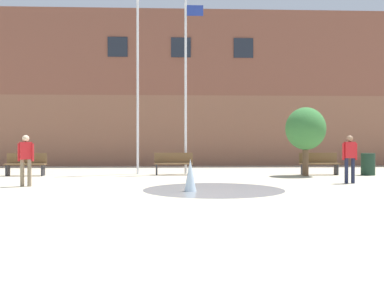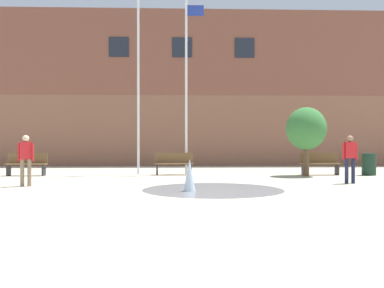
{
  "view_description": "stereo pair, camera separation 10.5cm",
  "coord_description": "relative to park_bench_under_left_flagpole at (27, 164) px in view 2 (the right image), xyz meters",
  "views": [
    {
      "loc": [
        -0.46,
        -8.17,
        1.42
      ],
      "look_at": [
        0.22,
        7.47,
        1.3
      ],
      "focal_mm": 42.0,
      "sensor_mm": 36.0,
      "label": 1
    },
    {
      "loc": [
        -0.35,
        -8.18,
        1.42
      ],
      "look_at": [
        0.22,
        7.47,
        1.3
      ],
      "focal_mm": 42.0,
      "sensor_mm": 36.0,
      "label": 2
    }
  ],
  "objects": [
    {
      "name": "trash_can",
      "position": [
        13.93,
        -0.29,
        -0.03
      ],
      "size": [
        0.56,
        0.56,
        0.9
      ],
      "primitive_type": "cylinder",
      "color": "#193323",
      "rests_on": "ground"
    },
    {
      "name": "ground_plane",
      "position": [
        6.38,
        -10.18,
        -0.48
      ],
      "size": [
        100.0,
        100.0,
        0.0
      ],
      "primitive_type": "plane",
      "color": "#BCB299"
    },
    {
      "name": "library_building",
      "position": [
        6.38,
        9.65,
        3.91
      ],
      "size": [
        36.0,
        6.05,
        8.78
      ],
      "color": "brown",
      "rests_on": "ground"
    },
    {
      "name": "park_bench_under_left_flagpole",
      "position": [
        0.0,
        0.0,
        0.0
      ],
      "size": [
        1.6,
        0.44,
        0.91
      ],
      "color": "#28282D",
      "rests_on": "ground"
    },
    {
      "name": "flagpole_left",
      "position": [
        4.47,
        0.76,
        3.98
      ],
      "size": [
        0.8,
        0.1,
        8.42
      ],
      "color": "silver",
      "rests_on": "ground"
    },
    {
      "name": "splash_fountain",
      "position": [
        6.79,
        -5.64,
        -0.27
      ],
      "size": [
        4.07,
        4.07,
        0.91
      ],
      "color": "gray",
      "rests_on": "ground"
    },
    {
      "name": "adult_in_red",
      "position": [
        11.78,
        -3.76,
        0.45
      ],
      "size": [
        0.5,
        0.21,
        1.59
      ],
      "rotation": [
        0.0,
        0.0,
        -3.13
      ],
      "color": "#1E233D",
      "rests_on": "ground"
    },
    {
      "name": "flagpole_right",
      "position": [
        6.51,
        0.76,
        3.56
      ],
      "size": [
        0.8,
        0.1,
        7.59
      ],
      "color": "silver",
      "rests_on": "ground"
    },
    {
      "name": "adult_near_bench",
      "position": [
        1.38,
        -4.28,
        0.45
      ],
      "size": [
        0.5,
        0.35,
        1.59
      ],
      "rotation": [
        0.0,
        0.0,
        0.55
      ],
      "color": "#89755B",
      "rests_on": "ground"
    },
    {
      "name": "park_bench_near_trashcan",
      "position": [
        5.96,
        0.25,
        0.0
      ],
      "size": [
        1.6,
        0.44,
        0.91
      ],
      "color": "#28282D",
      "rests_on": "ground"
    },
    {
      "name": "park_bench_far_right",
      "position": [
        11.99,
        -0.01,
        0.0
      ],
      "size": [
        1.6,
        0.44,
        0.91
      ],
      "color": "#28282D",
      "rests_on": "ground"
    },
    {
      "name": "street_tree_near_building",
      "position": [
        11.24,
        -0.61,
        1.4
      ],
      "size": [
        1.6,
        1.6,
        2.75
      ],
      "color": "brown",
      "rests_on": "ground"
    }
  ]
}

